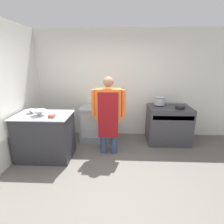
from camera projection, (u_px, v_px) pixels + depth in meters
The scene contains 12 objects.
ground_plane at pixel (107, 186), 2.84m from camera, with size 14.00×14.00×0.00m, color #5B5651.
wall_back at pixel (113, 85), 4.50m from camera, with size 8.00×0.05×2.70m.
wall_left at pixel (13, 92), 3.49m from camera, with size 0.05×8.00×2.70m.
prep_counter at pixel (45, 136), 3.59m from camera, with size 1.10×0.74×0.93m.
stove at pixel (168, 124), 4.29m from camera, with size 0.99×0.73×0.91m.
fridge_unit at pixel (95, 123), 4.42m from camera, with size 0.69×0.66×0.86m.
person_cook at pixel (108, 111), 3.60m from camera, with size 0.69×0.24×1.66m.
mixing_bowl at pixel (39, 113), 3.38m from camera, with size 0.27×0.27×0.11m.
small_bowl at pixel (31, 111), 3.54m from camera, with size 0.18×0.18×0.08m.
plastic_tub at pixel (52, 116), 3.27m from camera, with size 0.11×0.11×0.06m.
stock_pot at pixel (160, 100), 4.25m from camera, with size 0.25×0.25×0.21m.
saute_pan at pixel (180, 106), 4.01m from camera, with size 0.23×0.23×0.06m.
Camera 1 is at (0.18, -2.37, 1.98)m, focal length 28.00 mm.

